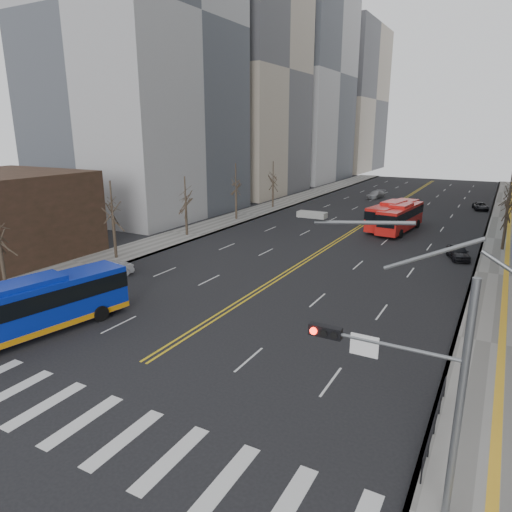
% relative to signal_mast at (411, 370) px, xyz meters
% --- Properties ---
extents(ground, '(220.00, 220.00, 0.00)m').
position_rel_signal_mast_xyz_m(ground, '(-13.77, -2.00, -4.86)').
color(ground, black).
extents(sidewalk_left, '(5.00, 130.00, 0.15)m').
position_rel_signal_mast_xyz_m(sidewalk_left, '(-30.27, 43.00, -4.78)').
color(sidewalk_left, slate).
rests_on(sidewalk_left, ground).
extents(crosswalk, '(26.70, 4.00, 0.01)m').
position_rel_signal_mast_xyz_m(crosswalk, '(-13.77, -2.00, -4.85)').
color(crosswalk, silver).
rests_on(crosswalk, ground).
extents(centerline, '(0.55, 100.00, 0.01)m').
position_rel_signal_mast_xyz_m(centerline, '(-13.77, 53.00, -4.85)').
color(centerline, gold).
rests_on(centerline, ground).
extents(office_towers, '(83.00, 134.00, 58.00)m').
position_rel_signal_mast_xyz_m(office_towers, '(-13.64, 66.51, 19.07)').
color(office_towers, '#9C9C9F').
rests_on(office_towers, ground).
extents(signal_mast, '(5.37, 0.37, 9.39)m').
position_rel_signal_mast_xyz_m(signal_mast, '(0.00, 0.00, 0.00)').
color(signal_mast, slate).
rests_on(signal_mast, ground).
extents(pedestrian_railing, '(0.06, 6.06, 1.02)m').
position_rel_signal_mast_xyz_m(pedestrian_railing, '(0.53, 4.00, -4.03)').
color(pedestrian_railing, black).
rests_on(pedestrian_railing, sidewalk_right).
extents(street_trees, '(35.20, 47.20, 7.60)m').
position_rel_signal_mast_xyz_m(street_trees, '(-20.94, 32.55, 0.02)').
color(street_trees, '#30261D').
rests_on(street_trees, ground).
extents(blue_bus, '(4.67, 12.11, 3.45)m').
position_rel_signal_mast_xyz_m(blue_bus, '(-21.81, 2.41, -3.04)').
color(blue_bus, '#0B24A9').
rests_on(blue_bus, ground).
extents(red_bus_near, '(4.33, 11.02, 3.42)m').
position_rel_signal_mast_xyz_m(red_bus_near, '(-9.98, 43.42, -2.95)').
color(red_bus_near, red).
rests_on(red_bus_near, ground).
extents(red_bus_far, '(3.51, 10.69, 3.35)m').
position_rel_signal_mast_xyz_m(red_bus_far, '(-8.83, 42.22, -2.99)').
color(red_bus_far, red).
rests_on(red_bus_far, ground).
extents(car_white, '(2.33, 4.04, 1.26)m').
position_rel_signal_mast_xyz_m(car_white, '(-25.99, 12.55, -4.23)').
color(car_white, silver).
rests_on(car_white, ground).
extents(car_dark_mid, '(2.78, 4.19, 1.32)m').
position_rel_signal_mast_xyz_m(car_dark_mid, '(-1.40, 32.56, -4.19)').
color(car_dark_mid, black).
rests_on(car_dark_mid, ground).
extents(car_silver, '(2.74, 5.02, 1.38)m').
position_rel_signal_mast_xyz_m(car_silver, '(-18.40, 68.11, -4.17)').
color(car_silver, '#99999E').
rests_on(car_silver, ground).
extents(car_dark_far, '(2.72, 4.38, 1.13)m').
position_rel_signal_mast_xyz_m(car_dark_far, '(-1.27, 63.68, -4.29)').
color(car_dark_far, black).
rests_on(car_dark_far, ground).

